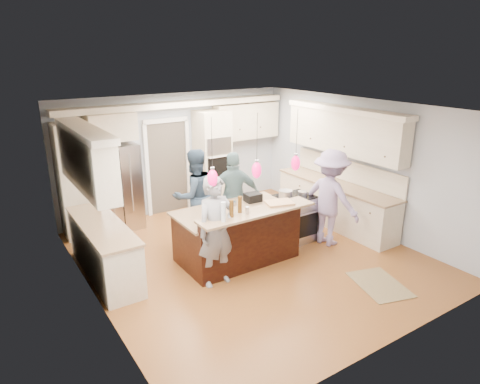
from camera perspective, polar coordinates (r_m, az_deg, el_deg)
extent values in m
plane|color=#945928|center=(7.93, 1.40, -8.58)|extent=(6.00, 6.00, 0.00)
cube|color=#B2BCC6|center=(9.94, -8.44, 5.16)|extent=(5.50, 0.04, 2.70)
cube|color=#B2BCC6|center=(5.40, 20.06, -7.44)|extent=(5.50, 0.04, 2.70)
cube|color=#B2BCC6|center=(6.35, -19.42, -3.44)|extent=(0.04, 6.00, 2.70)
cube|color=#B2BCC6|center=(9.20, 15.74, 3.58)|extent=(0.04, 6.00, 2.70)
cube|color=white|center=(7.12, 1.57, 11.15)|extent=(5.50, 6.00, 0.04)
cube|color=#B7B7BC|center=(9.20, -16.10, 0.63)|extent=(0.90, 0.70, 1.80)
cube|color=beige|center=(10.03, -3.70, 4.27)|extent=(0.72, 0.64, 2.30)
cube|color=black|center=(9.66, -2.78, 6.17)|extent=(0.60, 0.02, 0.35)
cube|color=black|center=(9.78, -2.74, 3.31)|extent=(0.60, 0.02, 0.50)
cylinder|color=#B7B7BC|center=(9.69, -2.66, 4.69)|extent=(0.55, 0.02, 0.02)
cube|color=beige|center=(9.00, -21.19, 1.37)|extent=(0.60, 0.58, 2.30)
cube|color=beige|center=(8.97, -16.93, 8.35)|extent=(0.95, 0.58, 0.55)
cube|color=beige|center=(10.54, 0.83, 9.44)|extent=(1.70, 0.35, 0.85)
cube|color=beige|center=(9.56, -8.24, 11.53)|extent=(5.30, 0.38, 0.12)
cube|color=#4C443A|center=(9.90, -9.65, 3.26)|extent=(0.90, 0.06, 2.10)
cube|color=white|center=(9.64, -9.89, 9.41)|extent=(1.04, 0.06, 0.10)
cube|color=beige|center=(9.41, 12.49, -1.64)|extent=(0.60, 3.00, 0.88)
cube|color=tan|center=(9.27, 12.69, 1.03)|extent=(0.64, 3.05, 0.04)
cube|color=beige|center=(9.10, 13.70, 7.66)|extent=(0.35, 3.00, 0.85)
cube|color=beige|center=(9.01, 13.89, 10.65)|extent=(0.37, 3.10, 0.10)
cube|color=beige|center=(7.50, -17.65, -7.44)|extent=(0.60, 2.20, 0.88)
cube|color=tan|center=(7.32, -17.99, -4.20)|extent=(0.64, 2.25, 0.04)
cube|color=beige|center=(6.96, -19.81, 3.86)|extent=(0.35, 2.20, 0.85)
cube|color=beige|center=(6.87, -20.17, 7.74)|extent=(0.37, 2.30, 0.10)
cube|color=black|center=(7.73, -0.74, -5.72)|extent=(2.00, 1.00, 0.88)
cube|color=tan|center=(7.55, -0.76, -2.53)|extent=(2.10, 1.10, 0.04)
cube|color=black|center=(7.26, 1.65, -6.51)|extent=(2.00, 0.12, 1.08)
cube|color=tan|center=(6.94, 2.35, -2.72)|extent=(2.10, 0.42, 0.04)
cube|color=black|center=(7.94, 1.73, -0.72)|extent=(0.31, 0.25, 0.15)
cube|color=#B7B7BC|center=(8.48, 7.16, -3.52)|extent=(0.76, 0.66, 0.90)
cube|color=black|center=(8.27, 8.64, -4.55)|extent=(0.65, 0.01, 0.45)
cube|color=black|center=(8.32, 7.28, -0.58)|extent=(0.72, 0.59, 0.02)
cube|color=black|center=(8.74, 9.21, -3.01)|extent=(0.06, 0.71, 0.88)
cylinder|color=black|center=(6.20, -3.78, 6.51)|extent=(0.01, 0.01, 0.75)
ellipsoid|color=#F00E5E|center=(6.33, -3.68, 1.86)|extent=(0.15, 0.15, 0.26)
cylinder|color=black|center=(6.62, 2.29, 7.31)|extent=(0.01, 0.01, 0.75)
ellipsoid|color=#F00E5E|center=(6.75, 2.23, 2.93)|extent=(0.15, 0.15, 0.26)
cylinder|color=black|center=(7.11, 7.60, 7.93)|extent=(0.01, 0.01, 0.75)
ellipsoid|color=#F00E5E|center=(7.22, 7.42, 3.84)|extent=(0.15, 0.15, 0.26)
imported|color=gray|center=(6.73, -3.19, -5.24)|extent=(0.68, 0.46, 1.81)
imported|color=#2C4057|center=(8.29, -6.04, -0.53)|extent=(0.90, 0.70, 1.84)
imported|color=slate|center=(8.33, -0.78, -0.60)|extent=(1.12, 0.82, 1.77)
imported|color=#9883B0|center=(8.28, 11.97, -0.77)|extent=(0.90, 1.31, 1.87)
cube|color=#937D50|center=(7.40, 18.11, -11.64)|extent=(0.93, 1.15, 0.01)
cylinder|color=silver|center=(6.47, -2.23, -2.65)|extent=(0.07, 0.07, 0.31)
cylinder|color=#4C2E0D|center=(6.62, -2.59, -2.38)|extent=(0.07, 0.07, 0.26)
cylinder|color=#4C2E0D|center=(6.65, -1.14, -2.24)|extent=(0.07, 0.07, 0.27)
cylinder|color=#4C2E0D|center=(6.82, -0.01, -1.67)|extent=(0.08, 0.08, 0.27)
cylinder|color=#B7B7BC|center=(6.79, 0.99, -2.47)|extent=(0.08, 0.08, 0.12)
cube|color=tan|center=(7.28, 5.26, -1.44)|extent=(0.52, 0.43, 0.04)
cylinder|color=#B7B7BC|center=(8.16, 6.10, -0.29)|extent=(0.26, 0.26, 0.15)
cylinder|color=#B7B7BC|center=(8.34, 8.34, -0.19)|extent=(0.18, 0.18, 0.09)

